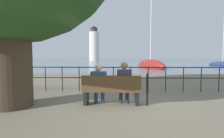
{
  "coord_description": "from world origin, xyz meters",
  "views": [
    {
      "loc": [
        0.21,
        -5.23,
        1.4
      ],
      "look_at": [
        0.0,
        0.5,
        1.05
      ],
      "focal_mm": 28.0,
      "sensor_mm": 36.0,
      "label": 1
    }
  ],
  "objects_px": {
    "park_bench": "(111,91)",
    "seated_person_right": "(124,81)",
    "seated_person_left": "(99,83)",
    "sailboat_0": "(150,65)",
    "closed_umbrella": "(147,87)",
    "harbor_lighthouse": "(94,44)",
    "sailboat_1": "(223,65)"
  },
  "relations": [
    {
      "from": "park_bench",
      "to": "sailboat_0",
      "type": "distance_m",
      "value": 19.36
    },
    {
      "from": "sailboat_0",
      "to": "closed_umbrella",
      "type": "bearing_deg",
      "value": -120.92
    },
    {
      "from": "park_bench",
      "to": "harbor_lighthouse",
      "type": "bearing_deg",
      "value": 98.27
    },
    {
      "from": "park_bench",
      "to": "seated_person_left",
      "type": "xyz_separation_m",
      "value": [
        -0.39,
        0.08,
        0.23
      ]
    },
    {
      "from": "park_bench",
      "to": "closed_umbrella",
      "type": "relative_size",
      "value": 1.76
    },
    {
      "from": "park_bench",
      "to": "seated_person_right",
      "type": "bearing_deg",
      "value": 10.83
    },
    {
      "from": "park_bench",
      "to": "sailboat_1",
      "type": "relative_size",
      "value": 0.17
    },
    {
      "from": "closed_umbrella",
      "to": "harbor_lighthouse",
      "type": "xyz_separation_m",
      "value": [
        -14.57,
        92.93,
        8.54
      ]
    },
    {
      "from": "park_bench",
      "to": "closed_umbrella",
      "type": "xyz_separation_m",
      "value": [
        1.07,
        -0.02,
        0.12
      ]
    },
    {
      "from": "seated_person_right",
      "to": "sailboat_0",
      "type": "bearing_deg",
      "value": 77.36
    },
    {
      "from": "closed_umbrella",
      "to": "sailboat_0",
      "type": "bearing_deg",
      "value": 79.41
    },
    {
      "from": "sailboat_0",
      "to": "harbor_lighthouse",
      "type": "height_order",
      "value": "harbor_lighthouse"
    },
    {
      "from": "park_bench",
      "to": "sailboat_1",
      "type": "bearing_deg",
      "value": 54.65
    },
    {
      "from": "sailboat_1",
      "to": "seated_person_left",
      "type": "bearing_deg",
      "value": -128.26
    },
    {
      "from": "seated_person_left",
      "to": "closed_umbrella",
      "type": "height_order",
      "value": "seated_person_left"
    },
    {
      "from": "closed_umbrella",
      "to": "park_bench",
      "type": "bearing_deg",
      "value": 178.83
    },
    {
      "from": "seated_person_right",
      "to": "sailboat_1",
      "type": "bearing_deg",
      "value": 55.15
    },
    {
      "from": "park_bench",
      "to": "seated_person_right",
      "type": "relative_size",
      "value": 1.35
    },
    {
      "from": "park_bench",
      "to": "sailboat_1",
      "type": "distance_m",
      "value": 31.68
    },
    {
      "from": "seated_person_left",
      "to": "seated_person_right",
      "type": "distance_m",
      "value": 0.77
    },
    {
      "from": "park_bench",
      "to": "harbor_lighthouse",
      "type": "relative_size",
      "value": 0.09
    },
    {
      "from": "sailboat_0",
      "to": "sailboat_1",
      "type": "xyz_separation_m",
      "value": [
        13.74,
        7.03,
        -0.12
      ]
    },
    {
      "from": "seated_person_left",
      "to": "closed_umbrella",
      "type": "bearing_deg",
      "value": -3.84
    },
    {
      "from": "park_bench",
      "to": "seated_person_left",
      "type": "relative_size",
      "value": 1.44
    },
    {
      "from": "seated_person_left",
      "to": "sailboat_0",
      "type": "xyz_separation_m",
      "value": [
        4.97,
        18.73,
        -0.26
      ]
    },
    {
      "from": "closed_umbrella",
      "to": "sailboat_0",
      "type": "height_order",
      "value": "sailboat_0"
    },
    {
      "from": "seated_person_right",
      "to": "closed_umbrella",
      "type": "relative_size",
      "value": 1.31
    },
    {
      "from": "park_bench",
      "to": "seated_person_right",
      "type": "height_order",
      "value": "seated_person_right"
    },
    {
      "from": "park_bench",
      "to": "seated_person_right",
      "type": "xyz_separation_m",
      "value": [
        0.39,
        0.07,
        0.28
      ]
    },
    {
      "from": "seated_person_right",
      "to": "harbor_lighthouse",
      "type": "relative_size",
      "value": 0.07
    },
    {
      "from": "closed_umbrella",
      "to": "sailboat_0",
      "type": "xyz_separation_m",
      "value": [
        3.52,
        18.83,
        -0.14
      ]
    },
    {
      "from": "seated_person_left",
      "to": "sailboat_0",
      "type": "distance_m",
      "value": 19.38
    }
  ]
}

